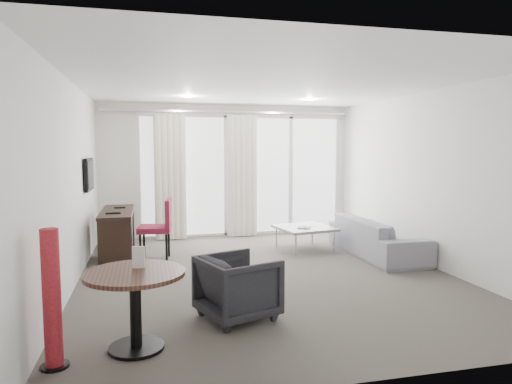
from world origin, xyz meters
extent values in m
cube|color=#4F4A42|center=(0.00, 0.00, 0.00)|extent=(5.00, 6.00, 0.00)
cube|color=white|center=(0.00, 0.00, 2.60)|extent=(5.00, 6.00, 0.00)
cube|color=silver|center=(-2.50, 0.00, 1.30)|extent=(0.00, 6.00, 2.60)
cube|color=silver|center=(2.50, 0.00, 1.30)|extent=(0.00, 6.00, 2.60)
cube|color=silver|center=(0.00, -3.00, 1.30)|extent=(5.00, 0.00, 2.60)
cylinder|color=#FFE0B2|center=(-0.90, 1.60, 2.59)|extent=(0.12, 0.12, 0.02)
cylinder|color=#FFE0B2|center=(1.20, 1.60, 2.59)|extent=(0.12, 0.12, 0.02)
cylinder|color=maroon|center=(-2.34, -2.20, 0.56)|extent=(0.28, 0.28, 1.13)
imported|color=black|center=(-0.69, -1.49, 0.33)|extent=(0.92, 0.90, 0.66)
imported|color=gray|center=(2.07, 0.72, 0.31)|extent=(0.82, 2.09, 0.61)
cube|color=#4D4D50|center=(0.30, 4.50, -0.06)|extent=(5.60, 3.00, 0.12)
camera|label=1|loc=(-1.58, -5.99, 1.76)|focal=32.00mm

